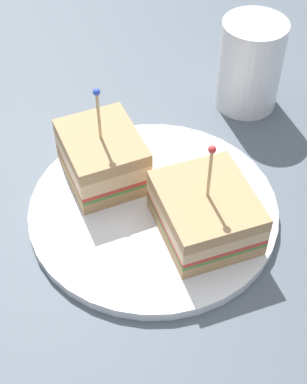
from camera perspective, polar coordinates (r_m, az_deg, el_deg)
name	(u,v)px	position (r cm, az deg, el deg)	size (l,w,h in cm)	color
ground_plane	(153,219)	(58.65, 0.00, -2.71)	(101.98, 101.98, 2.00)	#4C5660
plate	(153,209)	(57.48, 0.00, -1.72)	(24.95, 24.95, 1.09)	white
sandwich_half_front	(206,212)	(53.46, 5.24, -2.05)	(11.22, 11.89, 10.85)	tan
sandwich_half_back	(102,157)	(58.21, -5.13, 3.52)	(9.69, 10.64, 11.28)	tan
drink_glass	(250,68)	(68.80, 9.59, 12.16)	(7.42, 7.42, 10.85)	#B74C33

